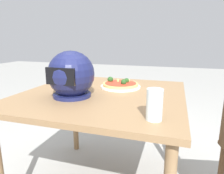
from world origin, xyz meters
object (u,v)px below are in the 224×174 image
at_px(pizza, 120,84).
at_px(motorcycle_helmet, 71,75).
at_px(dining_table, 103,105).
at_px(drinking_glass, 154,105).

xyz_separation_m(pizza, motorcycle_helmet, (0.21, 0.32, 0.11)).
relative_size(dining_table, motorcycle_helmet, 3.71).
xyz_separation_m(motorcycle_helmet, drinking_glass, (-0.51, 0.22, -0.06)).
xyz_separation_m(dining_table, pizza, (-0.07, -0.18, 0.11)).
relative_size(pizza, motorcycle_helmet, 0.93).
relative_size(motorcycle_helmet, drinking_glass, 2.01).
distance_m(motorcycle_helmet, drinking_glass, 0.56).
height_order(motorcycle_helmet, drinking_glass, motorcycle_helmet).
distance_m(dining_table, motorcycle_helmet, 0.29).
bearing_deg(pizza, motorcycle_helmet, 56.26).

